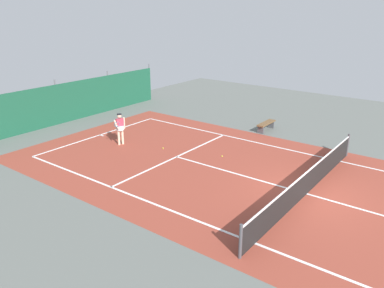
% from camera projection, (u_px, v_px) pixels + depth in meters
% --- Properties ---
extents(ground_plane, '(36.00, 36.00, 0.00)m').
position_uv_depth(ground_plane, '(306.00, 194.00, 14.84)').
color(ground_plane, slate).
extents(court_surface, '(11.02, 26.60, 0.01)m').
position_uv_depth(court_surface, '(306.00, 194.00, 14.84)').
color(court_surface, brown).
rests_on(court_surface, ground).
extents(tennis_net, '(10.12, 0.10, 1.10)m').
position_uv_depth(tennis_net, '(308.00, 182.00, 14.67)').
color(tennis_net, black).
rests_on(tennis_net, ground).
extents(back_fence, '(16.30, 0.98, 2.70)m').
position_uv_depth(back_fence, '(54.00, 112.00, 23.72)').
color(back_fence, '#195138').
rests_on(back_fence, ground).
extents(tennis_player, '(0.85, 0.64, 1.64)m').
position_uv_depth(tennis_player, '(120.00, 127.00, 19.81)').
color(tennis_player, beige).
rests_on(tennis_player, ground).
extents(tennis_ball_near_player, '(0.07, 0.07, 0.07)m').
position_uv_depth(tennis_ball_near_player, '(163.00, 148.00, 19.52)').
color(tennis_ball_near_player, '#CCDB33').
rests_on(tennis_ball_near_player, ground).
extents(tennis_ball_midcourt, '(0.07, 0.07, 0.07)m').
position_uv_depth(tennis_ball_midcourt, '(222.00, 156.00, 18.48)').
color(tennis_ball_midcourt, '#CCDB33').
rests_on(tennis_ball_midcourt, ground).
extents(courtside_bench, '(1.60, 0.40, 0.49)m').
position_uv_depth(courtside_bench, '(266.00, 124.00, 22.25)').
color(courtside_bench, brown).
rests_on(courtside_bench, ground).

